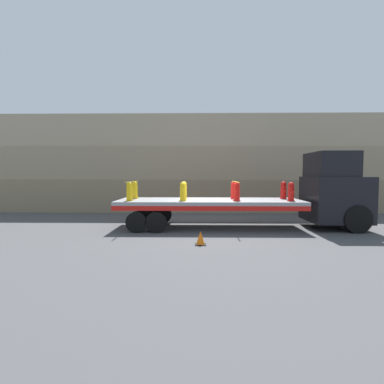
# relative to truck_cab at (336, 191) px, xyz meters

# --- Properties ---
(ground_plane) EXTENTS (120.00, 120.00, 0.00)m
(ground_plane) POSITION_rel_truck_cab_xyz_m (-5.69, 0.00, -1.67)
(ground_plane) COLOR #474749
(rock_cliff) EXTENTS (60.00, 3.30, 6.22)m
(rock_cliff) POSITION_rel_truck_cab_xyz_m (-5.69, 6.69, 1.44)
(rock_cliff) COLOR #84755B
(rock_cliff) RESTS_ON ground_plane
(truck_cab) EXTENTS (2.42, 2.57, 3.40)m
(truck_cab) POSITION_rel_truck_cab_xyz_m (0.00, 0.00, 0.00)
(truck_cab) COLOR black
(truck_cab) RESTS_ON ground_plane
(flatbed_trailer) EXTENTS (8.19, 2.66, 1.28)m
(flatbed_trailer) POSITION_rel_truck_cab_xyz_m (-6.24, 0.00, -0.64)
(flatbed_trailer) COLOR gray
(flatbed_trailer) RESTS_ON ground_plane
(fire_hydrant_yellow_near_0) EXTENTS (0.33, 0.58, 0.81)m
(fire_hydrant_yellow_near_0) POSITION_rel_truck_cab_xyz_m (-9.18, -0.57, -0.00)
(fire_hydrant_yellow_near_0) COLOR gold
(fire_hydrant_yellow_near_0) RESTS_ON flatbed_trailer
(fire_hydrant_yellow_far_0) EXTENTS (0.33, 0.58, 0.81)m
(fire_hydrant_yellow_far_0) POSITION_rel_truck_cab_xyz_m (-9.18, 0.57, -0.00)
(fire_hydrant_yellow_far_0) COLOR gold
(fire_hydrant_yellow_far_0) RESTS_ON flatbed_trailer
(fire_hydrant_yellow_near_1) EXTENTS (0.33, 0.58, 0.81)m
(fire_hydrant_yellow_near_1) POSITION_rel_truck_cab_xyz_m (-6.85, -0.57, -0.00)
(fire_hydrant_yellow_near_1) COLOR gold
(fire_hydrant_yellow_near_1) RESTS_ON flatbed_trailer
(fire_hydrant_yellow_far_1) EXTENTS (0.33, 0.58, 0.81)m
(fire_hydrant_yellow_far_1) POSITION_rel_truck_cab_xyz_m (-6.85, 0.57, -0.00)
(fire_hydrant_yellow_far_1) COLOR gold
(fire_hydrant_yellow_far_1) RESTS_ON flatbed_trailer
(fire_hydrant_red_near_2) EXTENTS (0.33, 0.58, 0.81)m
(fire_hydrant_red_near_2) POSITION_rel_truck_cab_xyz_m (-4.52, -0.57, -0.00)
(fire_hydrant_red_near_2) COLOR red
(fire_hydrant_red_near_2) RESTS_ON flatbed_trailer
(fire_hydrant_red_far_2) EXTENTS (0.33, 0.58, 0.81)m
(fire_hydrant_red_far_2) POSITION_rel_truck_cab_xyz_m (-4.52, 0.57, -0.00)
(fire_hydrant_red_far_2) COLOR red
(fire_hydrant_red_far_2) RESTS_ON flatbed_trailer
(fire_hydrant_red_near_3) EXTENTS (0.33, 0.58, 0.81)m
(fire_hydrant_red_near_3) POSITION_rel_truck_cab_xyz_m (-2.19, -0.57, -0.00)
(fire_hydrant_red_near_3) COLOR red
(fire_hydrant_red_near_3) RESTS_ON flatbed_trailer
(fire_hydrant_red_far_3) EXTENTS (0.33, 0.58, 0.81)m
(fire_hydrant_red_far_3) POSITION_rel_truck_cab_xyz_m (-2.19, 0.57, -0.00)
(fire_hydrant_red_far_3) COLOR red
(fire_hydrant_red_far_3) RESTS_ON flatbed_trailer
(cargo_strap_rear) EXTENTS (0.05, 2.77, 0.01)m
(cargo_strap_rear) POSITION_rel_truck_cab_xyz_m (-9.18, 0.00, 0.43)
(cargo_strap_rear) COLOR yellow
(cargo_strap_rear) RESTS_ON fire_hydrant_yellow_near_0
(cargo_strap_middle) EXTENTS (0.05, 2.77, 0.01)m
(cargo_strap_middle) POSITION_rel_truck_cab_xyz_m (-4.52, 0.00, 0.43)
(cargo_strap_middle) COLOR yellow
(cargo_strap_middle) RESTS_ON fire_hydrant_red_near_2
(traffic_cone) EXTENTS (0.38, 0.38, 0.48)m
(traffic_cone) POSITION_rel_truck_cab_xyz_m (-6.11, -3.32, -1.44)
(traffic_cone) COLOR black
(traffic_cone) RESTS_ON ground_plane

